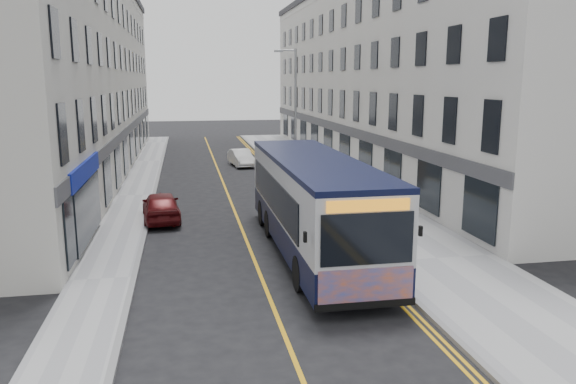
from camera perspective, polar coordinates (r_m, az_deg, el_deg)
name	(u,v)px	position (r m, az deg, el deg)	size (l,w,h in m)	color
ground	(255,261)	(19.86, -3.42, -6.98)	(140.00, 140.00, 0.00)	black
pavement_east	(336,189)	(32.47, 4.90, 0.33)	(4.50, 64.00, 0.12)	#97979A
pavement_west	(135,196)	(31.44, -15.28, -0.39)	(2.00, 64.00, 0.12)	#97979A
kerb_east	(298,190)	(31.95, 1.01, 0.20)	(0.18, 64.00, 0.13)	slate
kerb_west	(154,195)	(31.37, -13.46, -0.32)	(0.18, 64.00, 0.13)	slate
road_centre_line	(228,194)	(31.42, -6.16, -0.17)	(0.12, 64.00, 0.01)	gold
road_dbl_yellow_inner	(290,191)	(31.88, 0.22, 0.06)	(0.10, 64.00, 0.01)	gold
road_dbl_yellow_outer	(294,191)	(31.91, 0.57, 0.07)	(0.10, 64.00, 0.01)	gold
terrace_east	(375,76)	(42.04, 8.79, 11.57)	(6.00, 46.00, 13.00)	silver
terrace_west	(78,76)	(40.28, -20.53, 11.01)	(6.00, 46.00, 13.00)	beige
streetlamp	(294,112)	(33.40, 0.63, 8.15)	(1.32, 0.18, 8.00)	gray
city_bus	(314,202)	(20.22, 2.61, -0.99)	(2.82, 12.09, 3.51)	black
bicycle	(361,220)	(23.11, 7.40, -2.80)	(0.67, 1.93, 1.02)	black
pedestrian_near	(332,174)	(31.49, 4.46, 1.87)	(0.70, 0.46, 1.91)	brown
pedestrian_far	(330,174)	(31.94, 4.30, 1.80)	(0.82, 0.64, 1.68)	black
car_white	(241,158)	(41.43, -4.79, 3.49)	(1.29, 3.70, 1.22)	white
car_maroon	(161,206)	(25.76, -12.77, -1.41)	(1.60, 3.97, 1.35)	#540E10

